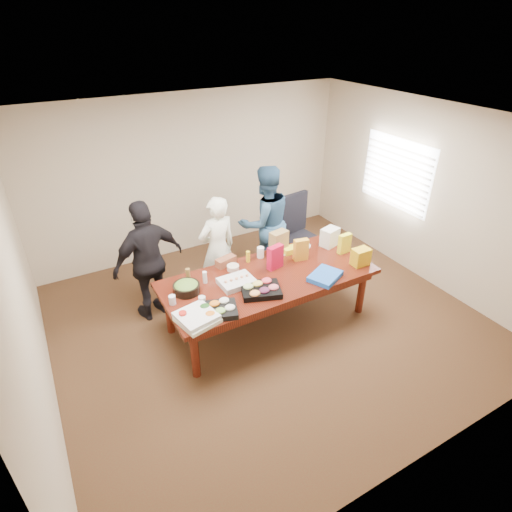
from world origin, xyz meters
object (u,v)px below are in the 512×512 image
office_chair (301,237)px  sheet_cake (237,282)px  person_center (218,249)px  salad_bowl (187,288)px  person_right (265,223)px  conference_table (268,299)px

office_chair → sheet_cake: size_ratio=2.83×
person_center → salad_bowl: (-0.75, -0.72, 0.01)m
person_center → person_right: 0.94m
office_chair → person_right: (-0.56, 0.20, 0.30)m
sheet_cake → salad_bowl: salad_bowl is taller
salad_bowl → office_chair: bearing=18.2°
conference_table → sheet_cake: bearing=175.9°
sheet_cake → salad_bowl: 0.63m
person_center → office_chair: bearing=174.0°
person_center → sheet_cake: size_ratio=3.73×
conference_table → person_right: 1.37m
person_right → salad_bowl: person_right is taller
conference_table → sheet_cake: (-0.46, 0.03, 0.41)m
office_chair → sheet_cake: bearing=-159.1°
conference_table → sheet_cake: sheet_cake is taller
person_center → sheet_cake: 0.89m
office_chair → sheet_cake: 1.84m
conference_table → office_chair: (1.15, 0.91, 0.23)m
sheet_cake → salad_bowl: size_ratio=1.28×
conference_table → person_center: size_ratio=1.76×
person_center → person_right: bearing=-173.3°
office_chair → conference_table: bearing=-149.4°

